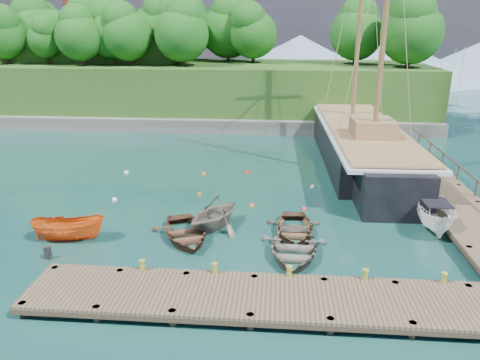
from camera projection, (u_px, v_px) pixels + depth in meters
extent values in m
plane|color=#13382E|center=(248.00, 234.00, 23.90)|extent=(160.00, 160.00, 0.00)
cube|color=#443626|center=(289.00, 297.00, 17.43)|extent=(20.00, 3.20, 0.12)
cube|color=#33281B|center=(289.00, 301.00, 17.48)|extent=(20.00, 3.20, 0.20)
cylinder|color=#33281B|center=(24.00, 316.00, 17.14)|extent=(0.28, 0.28, 1.10)
cylinder|color=#33281B|center=(56.00, 279.00, 19.59)|extent=(0.28, 0.28, 1.10)
cube|color=#443626|center=(438.00, 185.00, 29.41)|extent=(3.20, 24.00, 0.12)
cube|color=#33281B|center=(437.00, 187.00, 29.46)|extent=(3.20, 24.00, 0.20)
cylinder|color=#33281B|center=(379.00, 146.00, 40.72)|extent=(0.28, 0.28, 1.10)
cylinder|color=#33281B|center=(410.00, 146.00, 40.51)|extent=(0.28, 0.28, 1.10)
cylinder|color=olive|center=(143.00, 283.00, 19.41)|extent=(0.26, 0.26, 0.45)
cylinder|color=olive|center=(215.00, 286.00, 19.17)|extent=(0.26, 0.26, 0.45)
cylinder|color=olive|center=(288.00, 289.00, 18.93)|extent=(0.26, 0.26, 0.45)
cylinder|color=olive|center=(364.00, 293.00, 18.69)|extent=(0.26, 0.26, 0.45)
cylinder|color=olive|center=(441.00, 296.00, 18.45)|extent=(0.26, 0.26, 0.45)
imported|color=brown|center=(185.00, 238.00, 23.36)|extent=(4.43, 5.13, 0.89)
imported|color=#6E6659|center=(214.00, 227.00, 24.63)|extent=(4.59, 4.77, 1.93)
imported|color=brown|center=(294.00, 234.00, 23.89)|extent=(2.91, 4.05, 0.83)
imported|color=#665B52|center=(293.00, 255.00, 21.67)|extent=(3.47, 4.70, 0.94)
imported|color=#E65A15|center=(70.00, 240.00, 23.22)|extent=(3.75, 1.75, 1.40)
imported|color=white|center=(433.00, 228.00, 24.54)|extent=(2.19, 4.77, 1.78)
cube|color=black|center=(360.00, 150.00, 35.97)|extent=(5.87, 16.98, 3.50)
cube|color=black|center=(340.00, 122.00, 46.22)|extent=(3.14, 5.37, 3.15)
cube|color=black|center=(390.00, 193.00, 26.86)|extent=(3.93, 4.43, 3.33)
cube|color=silver|center=(362.00, 129.00, 35.43)|extent=(6.05, 22.28, 0.25)
cube|color=brown|center=(362.00, 125.00, 35.35)|extent=(5.55, 21.79, 0.12)
cube|color=brown|center=(372.00, 128.00, 31.75)|extent=(2.81, 3.06, 1.20)
cylinder|color=brown|center=(337.00, 85.00, 48.72)|extent=(0.40, 6.90, 1.69)
cylinder|color=brown|center=(387.00, 2.00, 28.51)|extent=(0.36, 0.36, 17.12)
sphere|color=silver|center=(115.00, 200.00, 28.36)|extent=(0.35, 0.35, 0.35)
sphere|color=orange|center=(200.00, 195.00, 29.28)|extent=(0.29, 0.29, 0.29)
sphere|color=orange|center=(252.00, 206.00, 27.51)|extent=(0.32, 0.32, 0.32)
sphere|color=silver|center=(313.00, 187.00, 30.61)|extent=(0.31, 0.31, 0.31)
sphere|color=#D05317|center=(204.00, 175.00, 33.14)|extent=(0.36, 0.36, 0.36)
sphere|color=red|center=(247.00, 172.00, 33.68)|extent=(0.35, 0.35, 0.35)
sphere|color=silver|center=(126.00, 173.00, 33.49)|extent=(0.36, 0.36, 0.36)
sphere|color=red|center=(304.00, 210.00, 26.98)|extent=(0.32, 0.32, 0.32)
cube|color=#474744|center=(185.00, 123.00, 47.00)|extent=(50.00, 4.00, 1.40)
cube|color=#274F17|center=(195.00, 91.00, 51.90)|extent=(50.00, 14.00, 6.00)
cube|color=#274F17|center=(85.00, 68.00, 56.15)|extent=(24.00, 12.00, 10.00)
cylinder|color=#382616|center=(115.00, 58.00, 49.58)|extent=(0.36, 0.36, 1.40)
sphere|color=#134E11|center=(113.00, 34.00, 48.81)|extent=(5.42, 5.42, 5.42)
cylinder|color=#382616|center=(129.00, 59.00, 48.20)|extent=(0.36, 0.36, 1.40)
sphere|color=#134E11|center=(127.00, 36.00, 47.47)|extent=(5.02, 5.02, 5.02)
cylinder|color=#382616|center=(6.00, 57.00, 49.72)|extent=(0.36, 0.36, 1.40)
sphere|color=#134E11|center=(2.00, 36.00, 49.02)|extent=(4.79, 4.79, 4.79)
cylinder|color=#382616|center=(96.00, 53.00, 56.25)|extent=(0.36, 0.36, 1.40)
sphere|color=#134E11|center=(94.00, 30.00, 55.39)|extent=(6.25, 6.25, 6.25)
cylinder|color=#382616|center=(408.00, 60.00, 45.80)|extent=(0.36, 0.36, 1.40)
sphere|color=#134E11|center=(411.00, 33.00, 44.96)|extent=(6.00, 6.00, 6.00)
cylinder|color=#382616|center=(39.00, 56.00, 52.42)|extent=(0.36, 0.36, 1.40)
sphere|color=#134E11|center=(36.00, 32.00, 51.60)|extent=(5.89, 5.89, 5.89)
cylinder|color=#382616|center=(253.00, 56.00, 51.34)|extent=(0.36, 0.36, 1.40)
sphere|color=#134E11|center=(253.00, 34.00, 50.61)|extent=(5.13, 5.13, 5.13)
cylinder|color=#382616|center=(92.00, 53.00, 57.01)|extent=(0.36, 0.36, 1.40)
sphere|color=#134E11|center=(90.00, 34.00, 56.31)|extent=(4.80, 4.80, 4.80)
cylinder|color=#382616|center=(175.00, 57.00, 51.07)|extent=(0.36, 0.36, 1.40)
sphere|color=#134E11|center=(174.00, 32.00, 50.26)|extent=(5.82, 5.82, 5.82)
cylinder|color=#382616|center=(228.00, 55.00, 53.60)|extent=(0.36, 0.36, 1.40)
sphere|color=#134E11|center=(228.00, 31.00, 52.76)|extent=(6.05, 6.05, 6.05)
cylinder|color=#382616|center=(408.00, 60.00, 46.73)|extent=(0.36, 0.36, 1.40)
sphere|color=#134E11|center=(410.00, 37.00, 46.03)|extent=(4.77, 4.77, 4.77)
cylinder|color=#382616|center=(183.00, 59.00, 47.49)|extent=(0.36, 0.36, 1.40)
sphere|color=#134E11|center=(182.00, 34.00, 46.72)|extent=(5.47, 5.47, 5.47)
cylinder|color=#382616|center=(355.00, 57.00, 49.70)|extent=(0.36, 0.36, 1.40)
sphere|color=#134E11|center=(357.00, 33.00, 48.92)|extent=(5.55, 5.55, 5.55)
cylinder|color=#382616|center=(189.00, 52.00, 58.20)|extent=(0.36, 0.36, 1.40)
sphere|color=#134E11|center=(188.00, 30.00, 57.34)|extent=(6.25, 6.25, 6.25)
cylinder|color=#382616|center=(41.00, 52.00, 57.82)|extent=(0.36, 0.36, 1.40)
sphere|color=#134E11|center=(38.00, 32.00, 57.06)|extent=(5.41, 5.41, 5.41)
cylinder|color=#382616|center=(109.00, 55.00, 52.83)|extent=(0.36, 0.36, 1.40)
sphere|color=#134E11|center=(107.00, 33.00, 52.05)|extent=(5.47, 5.47, 5.47)
cylinder|color=#382616|center=(48.00, 57.00, 49.71)|extent=(0.36, 0.36, 1.40)
sphere|color=#134E11|center=(46.00, 40.00, 49.12)|extent=(3.77, 3.77, 3.77)
cylinder|color=#382616|center=(95.00, 55.00, 53.03)|extent=(0.36, 0.36, 1.40)
sphere|color=#134E11|center=(93.00, 31.00, 52.19)|extent=(6.04, 6.04, 6.04)
cylinder|color=#382616|center=(224.00, 52.00, 58.43)|extent=(0.36, 0.36, 1.40)
sphere|color=#134E11|center=(223.00, 31.00, 57.61)|extent=(5.89, 5.89, 5.89)
cylinder|color=#382616|center=(161.00, 56.00, 51.99)|extent=(0.36, 0.36, 1.40)
sphere|color=#134E11|center=(159.00, 31.00, 51.15)|extent=(6.08, 6.08, 6.08)
cylinder|color=#382616|center=(58.00, 56.00, 51.19)|extent=(0.36, 0.36, 1.40)
sphere|color=#134E11|center=(56.00, 37.00, 50.56)|extent=(4.25, 4.25, 4.25)
cylinder|color=#382616|center=(82.00, 59.00, 47.86)|extent=(0.36, 0.36, 1.40)
sphere|color=#134E11|center=(79.00, 37.00, 47.17)|extent=(4.77, 4.77, 4.77)
cube|color=silver|center=(93.00, 20.00, 53.29)|extent=(4.00, 5.00, 3.00)
cube|color=#591E19|center=(92.00, 2.00, 52.68)|extent=(4.40, 5.40, 0.80)
cone|color=#728CA5|center=(381.00, 55.00, 86.93)|extent=(36.00, 36.00, 9.00)
cone|color=#728CA5|center=(480.00, 61.00, 85.81)|extent=(28.00, 28.00, 7.00)
cone|color=#728CA5|center=(300.00, 57.00, 88.29)|extent=(32.00, 32.00, 8.00)
cone|color=#728CA5|center=(119.00, 51.00, 90.77)|extent=(40.00, 40.00, 10.00)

